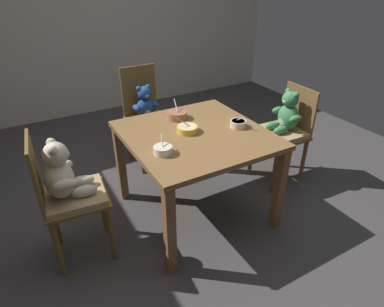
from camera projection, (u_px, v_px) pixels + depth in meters
ground_plane at (195, 211)px, 2.70m from camera, size 5.20×5.20×0.04m
wall_rear at (91, 8)px, 3.97m from camera, size 5.20×0.08×2.61m
dining_table at (195, 145)px, 2.39m from camera, size 0.98×1.00×0.71m
teddy_chair_near_right at (285, 123)px, 2.84m from camera, size 0.40×0.41×0.87m
teddy_chair_far_center at (145, 110)px, 3.14m from camera, size 0.39×0.39×0.94m
teddy_chair_near_left at (65, 185)px, 2.01m from camera, size 0.42×0.40×0.91m
porridge_bowl_yellow_center at (187, 129)px, 2.34m from camera, size 0.16×0.15×0.12m
porridge_bowl_cream_near_right at (238, 124)px, 2.41m from camera, size 0.12×0.13×0.11m
porridge_bowl_terracotta_far_center at (177, 115)px, 2.54m from camera, size 0.16×0.17×0.13m
porridge_bowl_white_near_left at (163, 150)px, 2.06m from camera, size 0.12×0.13×0.11m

